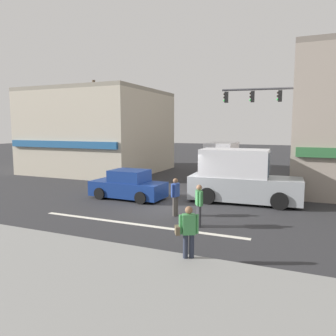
{
  "coord_description": "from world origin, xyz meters",
  "views": [
    {
      "loc": [
        6.15,
        -14.72,
        3.88
      ],
      "look_at": [
        -0.99,
        2.0,
        1.6
      ],
      "focal_mm": 35.0,
      "sensor_mm": 36.0,
      "label": 1
    }
  ],
  "objects_px": {
    "pedestrian_mid_crossing": "(199,203)",
    "pedestrian_far_side": "(175,195)",
    "pedestrian_foreground_with_bag": "(188,231)",
    "street_tree": "(328,126)",
    "box_truck_approaching_near": "(223,162)",
    "box_truck_crossing_center": "(241,178)",
    "traffic_light_mast": "(286,119)",
    "sedan_waiting_far": "(128,186)",
    "utility_pole_near_left": "(95,129)"
  },
  "relations": [
    {
      "from": "utility_pole_near_left",
      "to": "pedestrian_mid_crossing",
      "type": "bearing_deg",
      "value": -37.25
    },
    {
      "from": "pedestrian_foreground_with_bag",
      "to": "pedestrian_mid_crossing",
      "type": "distance_m",
      "value": 3.53
    },
    {
      "from": "utility_pole_near_left",
      "to": "box_truck_crossing_center",
      "type": "xyz_separation_m",
      "value": [
        11.18,
        -3.09,
        -2.5
      ]
    },
    {
      "from": "pedestrian_foreground_with_bag",
      "to": "pedestrian_far_side",
      "type": "distance_m",
      "value": 5.07
    },
    {
      "from": "pedestrian_mid_crossing",
      "to": "traffic_light_mast",
      "type": "bearing_deg",
      "value": 69.61
    },
    {
      "from": "traffic_light_mast",
      "to": "pedestrian_far_side",
      "type": "relative_size",
      "value": 3.71
    },
    {
      "from": "traffic_light_mast",
      "to": "box_truck_approaching_near",
      "type": "distance_m",
      "value": 7.4
    },
    {
      "from": "sedan_waiting_far",
      "to": "pedestrian_foreground_with_bag",
      "type": "distance_m",
      "value": 8.99
    },
    {
      "from": "box_truck_approaching_near",
      "to": "pedestrian_foreground_with_bag",
      "type": "bearing_deg",
      "value": -79.87
    },
    {
      "from": "utility_pole_near_left",
      "to": "box_truck_approaching_near",
      "type": "distance_m",
      "value": 9.74
    },
    {
      "from": "utility_pole_near_left",
      "to": "traffic_light_mast",
      "type": "height_order",
      "value": "utility_pole_near_left"
    },
    {
      "from": "box_truck_approaching_near",
      "to": "box_truck_crossing_center",
      "type": "relative_size",
      "value": 0.99
    },
    {
      "from": "box_truck_approaching_near",
      "to": "pedestrian_foreground_with_bag",
      "type": "xyz_separation_m",
      "value": [
        2.76,
        -15.46,
        -0.3
      ]
    },
    {
      "from": "sedan_waiting_far",
      "to": "pedestrian_mid_crossing",
      "type": "height_order",
      "value": "pedestrian_mid_crossing"
    },
    {
      "from": "box_truck_approaching_near",
      "to": "traffic_light_mast",
      "type": "bearing_deg",
      "value": -46.56
    },
    {
      "from": "box_truck_approaching_near",
      "to": "pedestrian_far_side",
      "type": "distance_m",
      "value": 10.92
    },
    {
      "from": "pedestrian_foreground_with_bag",
      "to": "pedestrian_far_side",
      "type": "relative_size",
      "value": 1.0
    },
    {
      "from": "utility_pole_near_left",
      "to": "pedestrian_far_side",
      "type": "xyz_separation_m",
      "value": [
        9.05,
        -6.86,
        -2.8
      ]
    },
    {
      "from": "utility_pole_near_left",
      "to": "pedestrian_mid_crossing",
      "type": "distance_m",
      "value": 13.47
    },
    {
      "from": "utility_pole_near_left",
      "to": "traffic_light_mast",
      "type": "relative_size",
      "value": 1.16
    },
    {
      "from": "street_tree",
      "to": "sedan_waiting_far",
      "type": "relative_size",
      "value": 1.3
    },
    {
      "from": "traffic_light_mast",
      "to": "sedan_waiting_far",
      "type": "xyz_separation_m",
      "value": [
        -7.74,
        -3.76,
        -3.59
      ]
    },
    {
      "from": "pedestrian_mid_crossing",
      "to": "pedestrian_foreground_with_bag",
      "type": "bearing_deg",
      "value": -77.38
    },
    {
      "from": "street_tree",
      "to": "pedestrian_far_side",
      "type": "height_order",
      "value": "street_tree"
    },
    {
      "from": "street_tree",
      "to": "pedestrian_far_side",
      "type": "relative_size",
      "value": 3.24
    },
    {
      "from": "pedestrian_far_side",
      "to": "box_truck_crossing_center",
      "type": "bearing_deg",
      "value": 60.61
    },
    {
      "from": "sedan_waiting_far",
      "to": "pedestrian_mid_crossing",
      "type": "distance_m",
      "value": 6.11
    },
    {
      "from": "pedestrian_far_side",
      "to": "pedestrian_foreground_with_bag",
      "type": "bearing_deg",
      "value": -64.16
    },
    {
      "from": "traffic_light_mast",
      "to": "pedestrian_foreground_with_bag",
      "type": "xyz_separation_m",
      "value": [
        -1.88,
        -10.57,
        -3.35
      ]
    },
    {
      "from": "traffic_light_mast",
      "to": "pedestrian_far_side",
      "type": "xyz_separation_m",
      "value": [
        -4.09,
        -6.0,
        -3.35
      ]
    },
    {
      "from": "traffic_light_mast",
      "to": "pedestrian_mid_crossing",
      "type": "relative_size",
      "value": 3.71
    },
    {
      "from": "pedestrian_far_side",
      "to": "pedestrian_mid_crossing",
      "type": "bearing_deg",
      "value": -37.85
    },
    {
      "from": "sedan_waiting_far",
      "to": "box_truck_crossing_center",
      "type": "height_order",
      "value": "box_truck_crossing_center"
    },
    {
      "from": "street_tree",
      "to": "box_truck_approaching_near",
      "type": "bearing_deg",
      "value": 149.88
    },
    {
      "from": "street_tree",
      "to": "sedan_waiting_far",
      "type": "bearing_deg",
      "value": -154.18
    },
    {
      "from": "sedan_waiting_far",
      "to": "traffic_light_mast",
      "type": "bearing_deg",
      "value": 25.91
    },
    {
      "from": "street_tree",
      "to": "sedan_waiting_far",
      "type": "height_order",
      "value": "street_tree"
    },
    {
      "from": "box_truck_approaching_near",
      "to": "box_truck_crossing_center",
      "type": "height_order",
      "value": "same"
    },
    {
      "from": "street_tree",
      "to": "utility_pole_near_left",
      "type": "height_order",
      "value": "utility_pole_near_left"
    },
    {
      "from": "street_tree",
      "to": "pedestrian_far_side",
      "type": "distance_m",
      "value": 9.8
    },
    {
      "from": "box_truck_approaching_near",
      "to": "box_truck_crossing_center",
      "type": "bearing_deg",
      "value": -69.4
    },
    {
      "from": "box_truck_approaching_near",
      "to": "box_truck_crossing_center",
      "type": "distance_m",
      "value": 7.61
    },
    {
      "from": "sedan_waiting_far",
      "to": "box_truck_crossing_center",
      "type": "relative_size",
      "value": 0.73
    },
    {
      "from": "box_truck_crossing_center",
      "to": "pedestrian_foreground_with_bag",
      "type": "bearing_deg",
      "value": -89.43
    },
    {
      "from": "utility_pole_near_left",
      "to": "sedan_waiting_far",
      "type": "height_order",
      "value": "utility_pole_near_left"
    },
    {
      "from": "pedestrian_mid_crossing",
      "to": "pedestrian_far_side",
      "type": "bearing_deg",
      "value": 142.15
    },
    {
      "from": "utility_pole_near_left",
      "to": "box_truck_approaching_near",
      "type": "bearing_deg",
      "value": 25.43
    },
    {
      "from": "box_truck_crossing_center",
      "to": "pedestrian_foreground_with_bag",
      "type": "distance_m",
      "value": 8.34
    },
    {
      "from": "pedestrian_foreground_with_bag",
      "to": "box_truck_crossing_center",
      "type": "bearing_deg",
      "value": 90.57
    },
    {
      "from": "box_truck_crossing_center",
      "to": "sedan_waiting_far",
      "type": "bearing_deg",
      "value": -165.15
    }
  ]
}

